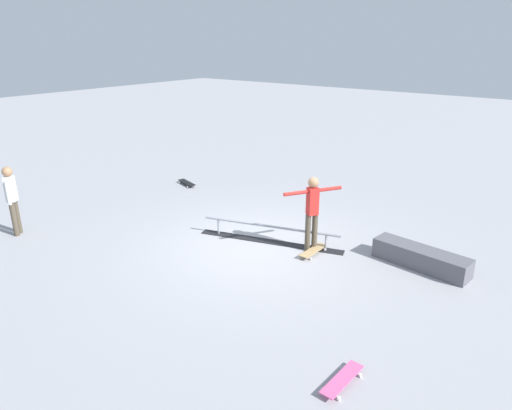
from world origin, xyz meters
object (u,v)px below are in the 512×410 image
at_px(bystander_white_shirt, 12,197).
at_px(skateboard_main, 313,251).
at_px(skater_main, 312,209).
at_px(skate_ledge, 421,258).
at_px(loose_skateboard_black, 187,183).
at_px(loose_skateboard_pink, 342,379).
at_px(grind_rail, 270,235).

bearing_deg(bystander_white_shirt, skateboard_main, -101.63).
xyz_separation_m(skater_main, bystander_white_shirt, (5.68, 3.30, -0.03)).
relative_size(skate_ledge, loose_skateboard_black, 2.25).
height_order(skate_ledge, skateboard_main, skate_ledge).
height_order(skater_main, skateboard_main, skater_main).
relative_size(skateboard_main, bystander_white_shirt, 0.51).
bearing_deg(bystander_white_shirt, loose_skateboard_pink, -129.52).
bearing_deg(grind_rail, loose_skateboard_pink, 120.92).
distance_m(skateboard_main, loose_skateboard_pink, 3.81).
xyz_separation_m(skate_ledge, skater_main, (2.08, 0.63, 0.73)).
xyz_separation_m(grind_rail, bystander_white_shirt, (4.77, 3.11, 0.72)).
bearing_deg(loose_skateboard_pink, skateboard_main, -140.78).
distance_m(skate_ledge, bystander_white_shirt, 8.72).
bearing_deg(loose_skateboard_black, skater_main, -179.37).
bearing_deg(grind_rail, skater_main, 174.89).
relative_size(bystander_white_shirt, loose_skateboard_pink, 1.94).
height_order(grind_rail, loose_skateboard_pink, grind_rail).
bearing_deg(skateboard_main, skate_ledge, 112.66).
height_order(skate_ledge, bystander_white_shirt, bystander_white_shirt).
bearing_deg(loose_skateboard_pink, grind_rail, -129.35).
distance_m(skater_main, loose_skateboard_pink, 4.08).
distance_m(grind_rail, bystander_white_shirt, 5.74).
bearing_deg(skater_main, loose_skateboard_pink, 68.57).
distance_m(grind_rail, loose_skateboard_pink, 4.47).
distance_m(skate_ledge, loose_skateboard_pink, 3.84).
xyz_separation_m(bystander_white_shirt, loose_skateboard_black, (-0.38, -4.92, -0.82)).
height_order(grind_rail, skate_ledge, same).
bearing_deg(skate_ledge, bystander_white_shirt, 26.87).
bearing_deg(grind_rail, loose_skateboard_black, -39.32).
bearing_deg(bystander_white_shirt, grind_rail, -97.14).
distance_m(loose_skateboard_pink, loose_skateboard_black, 9.08).
height_order(skate_ledge, loose_skateboard_pink, skate_ledge).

